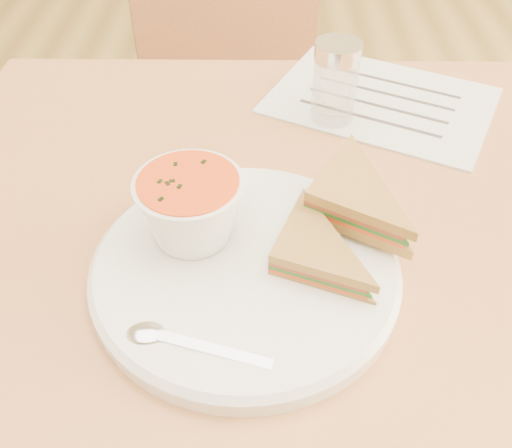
# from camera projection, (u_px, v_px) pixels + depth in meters

# --- Properties ---
(dining_table) EXTENTS (1.00, 0.70, 0.75)m
(dining_table) POSITION_uv_depth(u_px,v_px,m) (334.00, 397.00, 0.87)
(dining_table) COLOR #925E2D
(dining_table) RESTS_ON floor
(chair_far) EXTENTS (0.47, 0.47, 0.83)m
(chair_far) POSITION_uv_depth(u_px,v_px,m) (254.00, 180.00, 1.19)
(chair_far) COLOR brown
(chair_far) RESTS_ON floor
(plate) EXTENTS (0.33, 0.33, 0.02)m
(plate) POSITION_uv_depth(u_px,v_px,m) (245.00, 270.00, 0.54)
(plate) COLOR white
(plate) RESTS_ON dining_table
(soup_bowl) EXTENTS (0.12, 0.12, 0.07)m
(soup_bowl) POSITION_uv_depth(u_px,v_px,m) (191.00, 211.00, 0.54)
(soup_bowl) COLOR white
(soup_bowl) RESTS_ON plate
(sandwich_half_a) EXTENTS (0.13, 0.13, 0.03)m
(sandwich_half_a) POSITION_uv_depth(u_px,v_px,m) (268.00, 267.00, 0.52)
(sandwich_half_a) COLOR #B28B3F
(sandwich_half_a) RESTS_ON plate
(sandwich_half_b) EXTENTS (0.15, 0.15, 0.03)m
(sandwich_half_b) POSITION_uv_depth(u_px,v_px,m) (303.00, 206.00, 0.55)
(sandwich_half_b) COLOR #B28B3F
(sandwich_half_b) RESTS_ON plate
(spoon) EXTENTS (0.17, 0.08, 0.01)m
(spoon) POSITION_uv_depth(u_px,v_px,m) (202.00, 348.00, 0.47)
(spoon) COLOR silver
(spoon) RESTS_ON plate
(paper_menu) EXTENTS (0.35, 0.32, 0.00)m
(paper_menu) POSITION_uv_depth(u_px,v_px,m) (381.00, 100.00, 0.78)
(paper_menu) COLOR white
(paper_menu) RESTS_ON dining_table
(condiment_shaker) EXTENTS (0.07, 0.07, 0.11)m
(condiment_shaker) POSITION_uv_depth(u_px,v_px,m) (335.00, 83.00, 0.71)
(condiment_shaker) COLOR silver
(condiment_shaker) RESTS_ON dining_table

